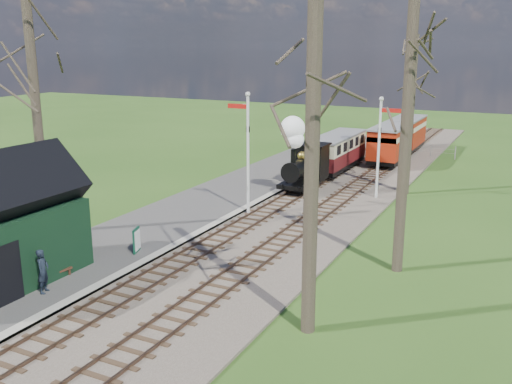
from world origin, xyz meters
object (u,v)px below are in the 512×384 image
semaphore_far (380,140)px  red_carriage_a (390,144)px  locomotive (303,158)px  red_carriage_b (407,133)px  semaphore_near (247,145)px  coach (337,151)px  sign_board (137,240)px  person (43,271)px  bench (48,268)px

semaphore_far → red_carriage_a: size_ratio=1.07×
locomotive → red_carriage_b: 15.92m
semaphore_near → locomotive: (0.76, 5.63, -1.57)m
semaphore_far → coach: bearing=127.5°
red_carriage_a → sign_board: (-4.67, -23.08, -0.86)m
locomotive → sign_board: locomotive is taller
red_carriage_a → person: (-5.00, -27.67, -0.59)m
sign_board → person: bearing=-94.1°
locomotive → person: bearing=-97.8°
locomotive → coach: (0.01, 6.06, -0.55)m
semaphore_near → coach: 11.91m
sign_board → semaphore_far: bearing=64.1°
semaphore_near → coach: bearing=86.2°
semaphore_far → bench: (-7.54, -16.92, -2.73)m
semaphore_near → locomotive: 5.89m
locomotive → coach: bearing=89.9°
coach → person: (-2.40, -23.54, -0.53)m
coach → red_carriage_a: red_carriage_a is taller
red_carriage_a → bench: (-5.77, -26.74, -0.94)m
coach → red_carriage_b: (2.60, 9.63, 0.06)m
semaphore_far → semaphore_near: bearing=-130.6°
semaphore_near → red_carriage_a: (3.37, 15.82, -2.06)m
semaphore_far → red_carriage_b: size_ratio=1.07×
sign_board → person: (-0.33, -4.59, 0.27)m
semaphore_far → person: bearing=-110.8°
red_carriage_b → person: bearing=-98.6°
semaphore_near → person: semaphore_near is taller
semaphore_near → bench: bearing=-102.4°
locomotive → bench: 16.90m
coach → sign_board: coach is taller
semaphore_far → coach: size_ratio=0.81×
semaphore_near → red_carriage_b: 21.69m
locomotive → bench: bearing=-100.8°
red_carriage_b → semaphore_far: bearing=-83.4°
red_carriage_b → locomotive: bearing=-99.4°
red_carriage_a → semaphore_far: bearing=-79.8°
red_carriage_a → bench: bearing=-102.2°
bench → coach: bearing=82.0°
bench → person: person is taller
semaphore_far → red_carriage_b: (-1.77, 15.32, -1.79)m
red_carriage_b → person: size_ratio=3.47×
person → sign_board: bearing=-25.6°
coach → bench: size_ratio=4.39×
red_carriage_b → coach: bearing=-105.1°
red_carriage_a → semaphore_near: bearing=-102.0°
semaphore_far → person: size_ratio=3.71×
coach → red_carriage_b: red_carriage_b is taller
semaphore_near → person: size_ratio=4.03×
bench → red_carriage_b: bearing=79.9°
sign_board → red_carriage_b: bearing=80.7°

